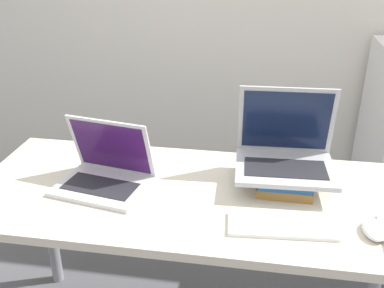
{
  "coord_description": "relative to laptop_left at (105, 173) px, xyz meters",
  "views": [
    {
      "loc": [
        0.19,
        -0.97,
        1.52
      ],
      "look_at": [
        -0.02,
        0.32,
        0.9
      ],
      "focal_mm": 42.0,
      "sensor_mm": 36.0,
      "label": 1
    }
  ],
  "objects": [
    {
      "name": "desk",
      "position": [
        0.32,
        0.0,
        -0.13
      ],
      "size": [
        1.55,
        0.65,
        0.72
      ],
      "color": "beige",
      "rests_on": "ground_plane"
    },
    {
      "name": "laptop_left",
      "position": [
        0.0,
        0.0,
        0.0
      ],
      "size": [
        0.34,
        0.28,
        0.23
      ],
      "color": "silver",
      "rests_on": "desk"
    },
    {
      "name": "book_stack",
      "position": [
        0.61,
        0.11,
        -0.02
      ],
      "size": [
        0.19,
        0.25,
        0.06
      ],
      "color": "olive",
      "rests_on": "desk"
    },
    {
      "name": "laptop_on_books",
      "position": [
        0.61,
        0.13,
        0.07
      ],
      "size": [
        0.34,
        0.28,
        0.27
      ],
      "color": "#B2B2B7",
      "rests_on": "book_stack"
    },
    {
      "name": "wireless_keyboard",
      "position": [
        0.6,
        -0.16,
        -0.04
      ],
      "size": [
        0.33,
        0.14,
        0.01
      ],
      "color": "white",
      "rests_on": "desk"
    },
    {
      "name": "mouse",
      "position": [
        0.86,
        -0.14,
        -0.03
      ],
      "size": [
        0.07,
        0.11,
        0.03
      ],
      "color": "white",
      "rests_on": "desk"
    }
  ]
}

